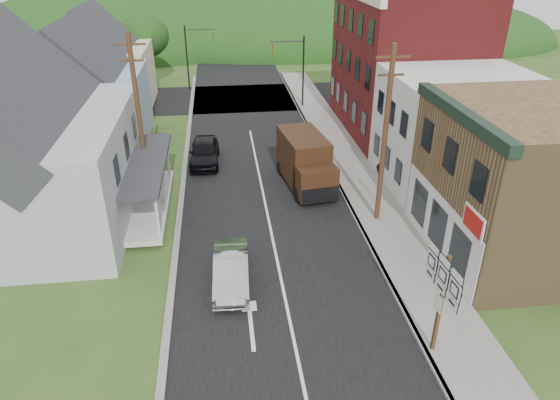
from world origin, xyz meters
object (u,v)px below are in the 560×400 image
object	(u,v)px
warning_sign	(379,178)
route_sign_cluster	(441,291)
silver_sedan	(231,270)
dark_sedan	(204,152)
delivery_van	(306,162)

from	to	relation	value
warning_sign	route_sign_cluster	bearing A→B (deg)	-105.28
silver_sedan	dark_sedan	bearing A→B (deg)	97.73
silver_sedan	dark_sedan	xyz separation A→B (m)	(-1.23, 13.17, 0.10)
warning_sign	silver_sedan	bearing A→B (deg)	-151.48
silver_sedan	route_sign_cluster	world-z (taller)	route_sign_cluster
dark_sedan	route_sign_cluster	xyz separation A→B (m)	(8.10, -18.04, 1.93)
route_sign_cluster	warning_sign	size ratio (longest dim) A/B	1.68
delivery_van	warning_sign	xyz separation A→B (m)	(3.50, -2.85, 0.12)
dark_sedan	route_sign_cluster	distance (m)	19.87
silver_sedan	dark_sedan	world-z (taller)	dark_sedan
dark_sedan	warning_sign	world-z (taller)	warning_sign
dark_sedan	warning_sign	xyz separation A→B (m)	(9.44, -7.01, 0.87)
delivery_van	warning_sign	distance (m)	4.51
silver_sedan	delivery_van	world-z (taller)	delivery_van
dark_sedan	delivery_van	size ratio (longest dim) A/B	0.81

